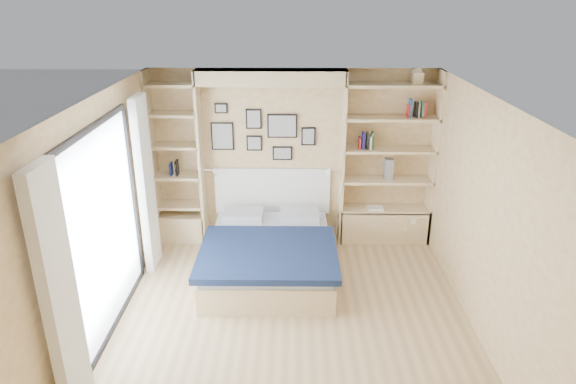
{
  "coord_description": "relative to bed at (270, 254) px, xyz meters",
  "views": [
    {
      "loc": [
        0.0,
        -4.82,
        3.48
      ],
      "look_at": [
        -0.06,
        0.9,
        1.22
      ],
      "focal_mm": 32.0,
      "sensor_mm": 36.0,
      "label": 1
    }
  ],
  "objects": [
    {
      "name": "ground",
      "position": [
        0.3,
        -1.12,
        -0.27
      ],
      "size": [
        4.5,
        4.5,
        0.0
      ],
      "primitive_type": "plane",
      "color": "tan",
      "rests_on": "ground"
    },
    {
      "name": "room_shell",
      "position": [
        -0.09,
        0.41,
        0.8
      ],
      "size": [
        4.5,
        4.5,
        4.5
      ],
      "color": "#E5C788",
      "rests_on": "ground"
    },
    {
      "name": "bed",
      "position": [
        0.0,
        0.0,
        0.0
      ],
      "size": [
        1.69,
        2.17,
        1.07
      ],
      "color": "tan",
      "rests_on": "ground"
    },
    {
      "name": "photo_gallery",
      "position": [
        -0.15,
        1.11,
        1.33
      ],
      "size": [
        1.48,
        0.02,
        0.82
      ],
      "color": "black",
      "rests_on": "ground"
    },
    {
      "name": "reading_lamps",
      "position": [
        -0.0,
        0.88,
        0.83
      ],
      "size": [
        1.92,
        0.12,
        0.15
      ],
      "color": "silver",
      "rests_on": "ground"
    },
    {
      "name": "shelf_decor",
      "position": [
        1.41,
        0.95,
        1.42
      ],
      "size": [
        3.54,
        0.23,
        2.03
      ],
      "color": "#A51E1E",
      "rests_on": "ground"
    },
    {
      "name": "deck_chair",
      "position": [
        -2.83,
        -0.79,
        0.05
      ],
      "size": [
        0.62,
        0.78,
        0.69
      ],
      "rotation": [
        0.0,
        0.0,
        0.33
      ],
      "color": "tan",
      "rests_on": "ground"
    }
  ]
}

